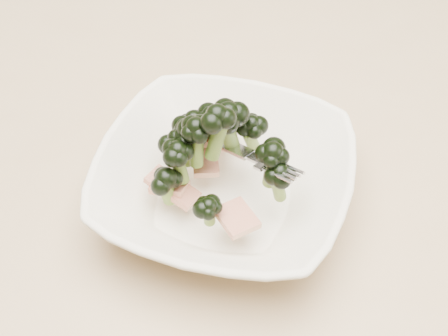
{
  "coord_description": "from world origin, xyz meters",
  "views": [
    {
      "loc": [
        0.01,
        -0.42,
        1.25
      ],
      "look_at": [
        0.02,
        -0.02,
        0.8
      ],
      "focal_mm": 50.0,
      "sensor_mm": 36.0,
      "label": 1
    }
  ],
  "objects": [
    {
      "name": "dining_table",
      "position": [
        0.0,
        0.0,
        0.65
      ],
      "size": [
        1.2,
        0.8,
        0.75
      ],
      "color": "tan",
      "rests_on": "ground"
    },
    {
      "name": "broccoli_dish",
      "position": [
        0.02,
        -0.02,
        0.79
      ],
      "size": [
        0.31,
        0.31,
        0.13
      ],
      "color": "beige",
      "rests_on": "dining_table"
    }
  ]
}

